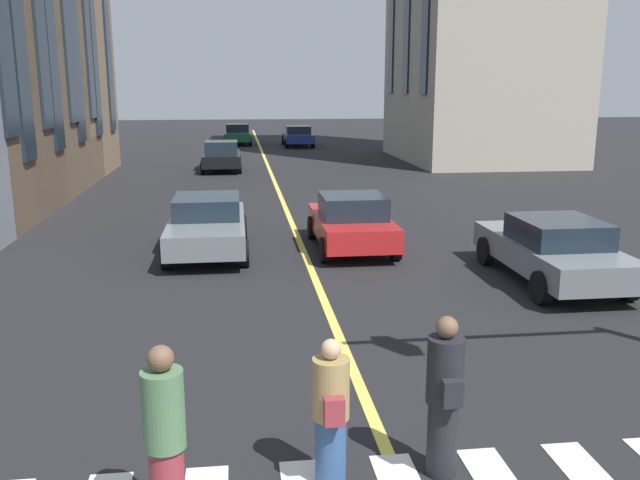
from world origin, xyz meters
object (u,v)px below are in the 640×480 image
Objects in this scene: car_black_parked_b at (221,156)px; car_green_trailing at (238,134)px; pedestrian_companion at (331,413)px; pedestrian_far at (165,441)px; car_red_far at (352,222)px; pedestrian_near at (444,397)px; car_blue_parked_a at (298,136)px; car_grey_near at (207,224)px; car_grey_mid at (553,249)px.

car_black_parked_b and car_green_trailing have the same top height.
pedestrian_far is (-0.58, 1.58, 0.13)m from pedestrian_companion.
pedestrian_near is (-10.07, 0.75, 0.19)m from car_red_far.
car_blue_parked_a is 2.50× the size of pedestrian_near.
car_grey_mid is (-3.50, -7.25, 0.00)m from car_grey_near.
car_black_parked_b is 2.13× the size of pedestrian_far.
car_grey_mid is at bearing -33.44° from pedestrian_near.
pedestrian_near is at bearing -77.72° from pedestrian_far.
car_black_parked_b reaches higher than car_grey_near.
car_grey_near is 2.50× the size of pedestrian_near.
car_black_parked_b is 0.89× the size of car_grey_mid.
pedestrian_far reaches higher than car_black_parked_b.
pedestrian_near is 0.96× the size of pedestrian_far.
car_grey_near is (-29.26, 4.91, 0.00)m from car_blue_parked_a.
pedestrian_companion is (-41.46, -0.74, 0.09)m from car_green_trailing.
pedestrian_near is (-41.43, -1.93, 0.19)m from car_green_trailing.
car_red_far is at bearing -18.27° from pedestrian_far.
car_red_far is at bearing -175.11° from car_green_trailing.
car_blue_parked_a is 13.70m from car_black_parked_b.
car_green_trailing reaches higher than car_grey_near.
car_black_parked_b is 1.00× the size of car_green_trailing.
car_green_trailing is at bearing 2.67° from pedestrian_near.
pedestrian_near is (-39.46, 2.09, 0.18)m from car_blue_parked_a.
pedestrian_companion is at bearing -170.95° from car_grey_near.
pedestrian_far is at bearing 109.95° from pedestrian_companion.
car_green_trailing is 2.13× the size of pedestrian_far.
pedestrian_near reaches higher than car_grey_near.
pedestrian_far is (-10.81, -0.04, 0.22)m from car_grey_near.
car_black_parked_b is at bearing 5.95° from pedestrian_near.
pedestrian_near is at bearing 146.56° from car_grey_mid.
car_blue_parked_a is 39.62m from pedestrian_companion.
car_grey_near is 1.00× the size of car_grey_mid.
car_blue_parked_a is 32.84m from car_grey_mid.
pedestrian_companion is at bearing -178.97° from car_green_trailing.
car_black_parked_b is at bearing 3.40° from pedestrian_companion.
car_grey_mid is at bearing -160.14° from car_black_parked_b.
pedestrian_far is at bearing 173.08° from car_blue_parked_a.
car_grey_near is 10.36m from pedestrian_companion.
car_green_trailing is at bearing -3.26° from car_black_parked_b.
car_green_trailing is at bearing 10.38° from car_grey_mid.
car_red_far is at bearing -10.87° from pedestrian_companion.
car_red_far is at bearing -92.07° from car_grey_near.
pedestrian_companion reaches higher than car_blue_parked_a.
pedestrian_far reaches higher than car_green_trailing.
car_red_far is at bearing -4.26° from pedestrian_near.
car_blue_parked_a is 39.51m from pedestrian_near.
car_grey_near is at bearing 64.24° from car_grey_mid.
car_red_far is (-0.13, -3.57, -0.00)m from car_grey_near.
car_red_far is 10.29m from pedestrian_companion.
car_green_trailing is at bearing 63.93° from car_blue_parked_a.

